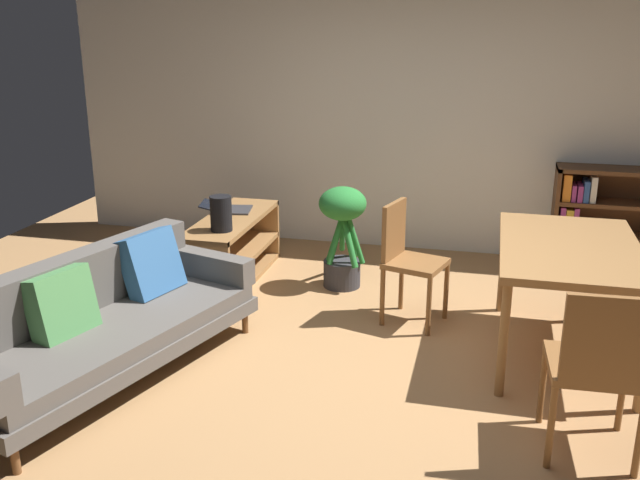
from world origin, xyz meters
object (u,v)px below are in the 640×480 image
Objects in this scene: open_laptop at (229,208)px; potted_floor_plant at (343,228)px; fabric_couch at (99,319)px; dining_chair_far at (598,363)px; bookshelf at (617,218)px; dining_chair_near at (407,256)px; desk_speaker at (221,213)px; media_console at (232,250)px; dining_table at (569,256)px.

open_laptop is 1.05m from potted_floor_plant.
fabric_couch is 2.34× the size of dining_chair_far.
bookshelf reaches higher than fabric_couch.
dining_chair_near is at bearing -43.12° from potted_floor_plant.
dining_chair_near is at bearing -5.30° from desk_speaker.
dining_chair_far is (2.67, -2.00, 0.27)m from media_console.
dining_chair_far reaches higher than media_console.
media_console is 1.38× the size of dining_chair_far.
bookshelf reaches higher than desk_speaker.
dining_chair_near is at bearing -18.01° from media_console.
dining_chair_near is at bearing 35.82° from fabric_couch.
fabric_couch is 2.59× the size of potted_floor_plant.
fabric_couch is 2.17m from dining_chair_near.
fabric_couch is at bearing -161.29° from dining_table.
fabric_couch reaches higher than dining_table.
dining_chair_near is (1.48, -0.14, -0.18)m from desk_speaker.
media_console is 0.38m from open_laptop.
dining_chair_near is at bearing -136.26° from bookshelf.
bookshelf is at bearing 14.81° from open_laptop.
media_console is 1.04× the size of bookshelf.
dining_table is (1.67, -0.87, 0.19)m from potted_floor_plant.
fabric_couch is at bearing -96.90° from media_console.
bookshelf is at bearing 73.04° from dining_table.
potted_floor_plant is at bearing -8.10° from open_laptop.
media_console is 0.98m from potted_floor_plant.
open_laptop is at bearing 156.62° from dining_chair_near.
bookshelf is at bearing 39.88° from fabric_couch.
dining_chair_far reaches higher than open_laptop.
fabric_couch is at bearing 175.54° from dining_chair_far.
desk_speaker reaches higher than fabric_couch.
open_laptop is (-0.10, 0.21, 0.30)m from media_console.
potted_floor_plant reaches higher than dining_table.
dining_chair_near is at bearing -23.38° from open_laptop.
dining_chair_near is (0.60, -0.56, -0.00)m from potted_floor_plant.
desk_speaker reaches higher than open_laptop.
fabric_couch is at bearing -122.36° from potted_floor_plant.
fabric_couch is 1.75× the size of bookshelf.
bookshelf is (3.19, 1.08, 0.19)m from media_console.
fabric_couch is 1.79m from media_console.
dining_chair_far is (1.73, -2.05, 0.03)m from potted_floor_plant.
open_laptop is 3.54m from dining_chair_far.
desk_speaker is (0.06, -0.36, 0.42)m from media_console.
potted_floor_plant is 0.82m from dining_chair_near.
open_laptop is at bearing 105.31° from desk_speaker.
media_console is at bearing 83.10° from fabric_couch.
media_console is 0.93× the size of dining_table.
potted_floor_plant reaches higher than desk_speaker.
dining_chair_near is (-1.07, 0.31, -0.19)m from dining_table.
dining_chair_far is 0.75× the size of bookshelf.
dining_table is at bearing -9.91° from desk_speaker.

